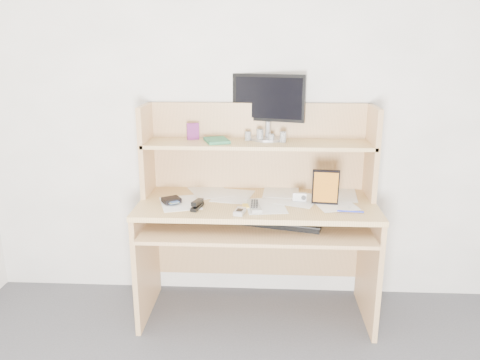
{
  "coord_description": "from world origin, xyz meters",
  "views": [
    {
      "loc": [
        0.03,
        -1.15,
        1.64
      ],
      "look_at": [
        -0.1,
        1.43,
        0.9
      ],
      "focal_mm": 35.0,
      "sensor_mm": 36.0,
      "label": 1
    }
  ],
  "objects_px": {
    "keyboard": "(279,221)",
    "game_case": "(326,187)",
    "tv_remote": "(254,206)",
    "monitor": "(268,105)",
    "desk": "(257,206)"
  },
  "relations": [
    {
      "from": "keyboard",
      "to": "game_case",
      "type": "height_order",
      "value": "game_case"
    },
    {
      "from": "game_case",
      "to": "monitor",
      "type": "height_order",
      "value": "monitor"
    },
    {
      "from": "keyboard",
      "to": "monitor",
      "type": "height_order",
      "value": "monitor"
    },
    {
      "from": "desk",
      "to": "game_case",
      "type": "distance_m",
      "value": 0.45
    },
    {
      "from": "tv_remote",
      "to": "monitor",
      "type": "relative_size",
      "value": 0.45
    },
    {
      "from": "desk",
      "to": "keyboard",
      "type": "distance_m",
      "value": 0.23
    },
    {
      "from": "tv_remote",
      "to": "monitor",
      "type": "height_order",
      "value": "monitor"
    },
    {
      "from": "keyboard",
      "to": "game_case",
      "type": "distance_m",
      "value": 0.33
    },
    {
      "from": "tv_remote",
      "to": "monitor",
      "type": "xyz_separation_m",
      "value": [
        0.07,
        0.39,
        0.53
      ]
    },
    {
      "from": "desk",
      "to": "monitor",
      "type": "xyz_separation_m",
      "value": [
        0.06,
        0.18,
        0.6
      ]
    },
    {
      "from": "tv_remote",
      "to": "game_case",
      "type": "relative_size",
      "value": 0.93
    },
    {
      "from": "game_case",
      "to": "monitor",
      "type": "distance_m",
      "value": 0.63
    },
    {
      "from": "keyboard",
      "to": "tv_remote",
      "type": "distance_m",
      "value": 0.18
    },
    {
      "from": "desk",
      "to": "monitor",
      "type": "distance_m",
      "value": 0.63
    },
    {
      "from": "keyboard",
      "to": "monitor",
      "type": "relative_size",
      "value": 1.15
    }
  ]
}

